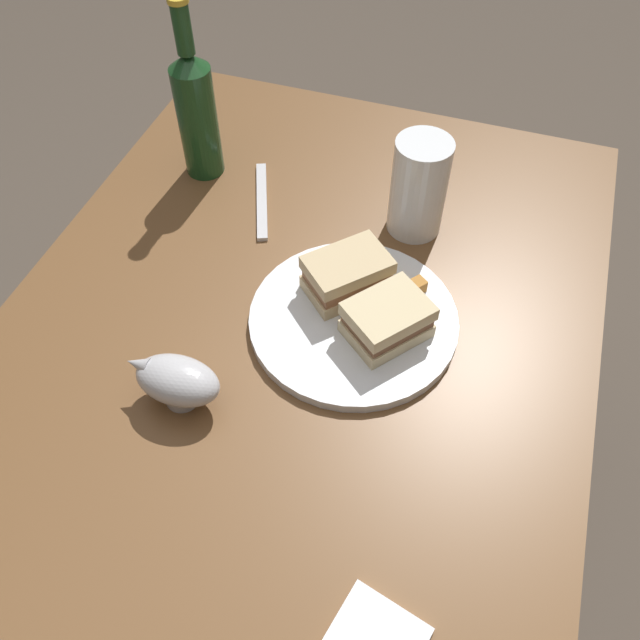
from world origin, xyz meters
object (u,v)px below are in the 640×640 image
object	(u,v)px
sandwich_half_left	(387,320)
gravy_boat	(177,380)
plate	(353,320)
cider_bottle	(196,110)
pint_glass	(418,193)
fork	(262,201)
sandwich_half_right	(347,275)

from	to	relation	value
sandwich_half_left	gravy_boat	distance (m)	0.28
plate	cider_bottle	size ratio (longest dim) A/B	0.98
gravy_boat	pint_glass	bearing A→B (deg)	152.91
sandwich_half_left	fork	world-z (taller)	sandwich_half_left
gravy_boat	plate	bearing A→B (deg)	137.11
pint_glass	gravy_boat	world-z (taller)	pint_glass
cider_bottle	fork	world-z (taller)	cider_bottle
sandwich_half_right	sandwich_half_left	bearing A→B (deg)	51.19
plate	gravy_boat	size ratio (longest dim) A/B	2.36
plate	pint_glass	bearing A→B (deg)	171.24
sandwich_half_right	pint_glass	xyz separation A→B (m)	(-0.17, 0.06, 0.02)
cider_bottle	fork	xyz separation A→B (m)	(0.05, 0.12, -0.11)
pint_glass	cider_bottle	size ratio (longest dim) A/B	0.53
pint_glass	gravy_boat	distance (m)	0.45
sandwich_half_right	fork	distance (m)	0.24
cider_bottle	fork	distance (m)	0.17
plate	cider_bottle	bearing A→B (deg)	-125.90
sandwich_half_left	pint_glass	distance (m)	0.23
pint_glass	gravy_boat	bearing A→B (deg)	-27.09
fork	sandwich_half_right	bearing A→B (deg)	29.55
cider_bottle	pint_glass	bearing A→B (deg)	86.08
sandwich_half_right	gravy_boat	xyz separation A→B (m)	(0.23, -0.15, -0.00)
sandwich_half_right	pint_glass	distance (m)	0.18
pint_glass	fork	xyz separation A→B (m)	(0.02, -0.25, -0.06)
plate	cider_bottle	distance (m)	0.43
sandwich_half_left	fork	size ratio (longest dim) A/B	0.72
pint_glass	plate	bearing A→B (deg)	-8.76
gravy_boat	cider_bottle	bearing A→B (deg)	-159.25
sandwich_half_right	cider_bottle	size ratio (longest dim) A/B	0.45
sandwich_half_left	fork	distance (m)	0.34
plate	pint_glass	size ratio (longest dim) A/B	1.84
cider_bottle	sandwich_half_left	bearing A→B (deg)	56.29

